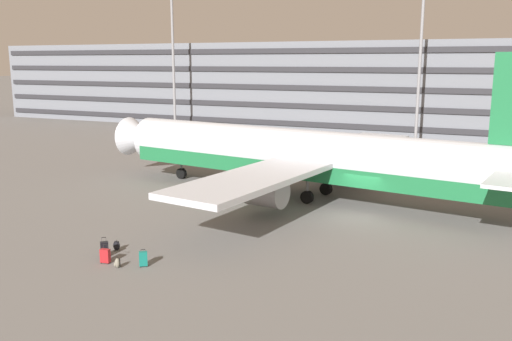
# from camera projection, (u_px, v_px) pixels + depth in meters

# --- Properties ---
(ground_plane) EXTENTS (600.00, 600.00, 0.00)m
(ground_plane) POSITION_uv_depth(u_px,v_px,m) (358.00, 215.00, 34.92)
(ground_plane) COLOR slate
(terminal_structure) EXTENTS (142.85, 15.53, 12.33)m
(terminal_structure) POSITION_uv_depth(u_px,v_px,m) (440.00, 88.00, 74.02)
(terminal_structure) COLOR slate
(terminal_structure) RESTS_ON ground_plane
(airliner) EXTENTS (35.98, 29.22, 10.23)m
(airliner) POSITION_uv_depth(u_px,v_px,m) (308.00, 157.00, 38.91)
(airliner) COLOR silver
(airliner) RESTS_ON ground_plane
(light_mast_far_left) EXTENTS (1.80, 0.50, 22.36)m
(light_mast_far_left) POSITION_uv_depth(u_px,v_px,m) (173.00, 38.00, 75.70)
(light_mast_far_left) COLOR gray
(light_mast_far_left) RESTS_ON ground_plane
(light_mast_left) EXTENTS (1.80, 0.50, 23.53)m
(light_mast_left) POSITION_uv_depth(u_px,v_px,m) (422.00, 28.00, 62.09)
(light_mast_left) COLOR gray
(light_mast_left) RESTS_ON ground_plane
(suitcase_large) EXTENTS (0.50, 0.33, 0.94)m
(suitcase_large) POSITION_uv_depth(u_px,v_px,m) (105.00, 256.00, 26.57)
(suitcase_large) COLOR #B21E23
(suitcase_large) RESTS_ON ground_plane
(suitcase_red) EXTENTS (0.46, 0.43, 0.84)m
(suitcase_red) POSITION_uv_depth(u_px,v_px,m) (143.00, 259.00, 26.14)
(suitcase_red) COLOR #147266
(suitcase_red) RESTS_ON ground_plane
(suitcase_purple) EXTENTS (0.47, 0.47, 1.00)m
(suitcase_purple) POSITION_uv_depth(u_px,v_px,m) (104.00, 249.00, 27.45)
(suitcase_purple) COLOR black
(suitcase_purple) RESTS_ON ground_plane
(backpack_orange) EXTENTS (0.39, 0.39, 0.53)m
(backpack_orange) POSITION_uv_depth(u_px,v_px,m) (117.00, 263.00, 26.01)
(backpack_orange) COLOR gray
(backpack_orange) RESTS_ON ground_plane
(backpack_laid_flat) EXTENTS (0.40, 0.33, 0.56)m
(backpack_laid_flat) POSITION_uv_depth(u_px,v_px,m) (116.00, 246.00, 28.41)
(backpack_laid_flat) COLOR black
(backpack_laid_flat) RESTS_ON ground_plane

